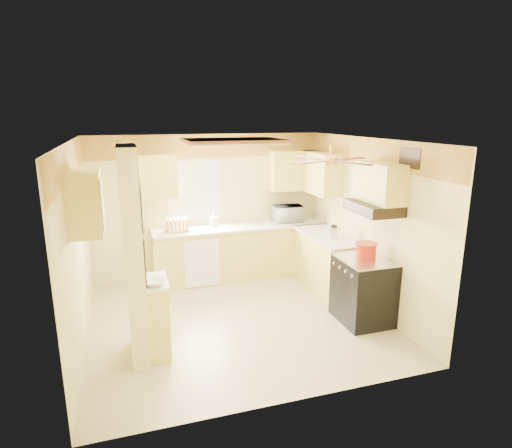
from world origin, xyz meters
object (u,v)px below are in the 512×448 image
object	(u,v)px
stove	(363,290)
microwave	(288,214)
kettle	(334,232)
bowl	(155,282)
dutch_oven	(366,250)

from	to	relation	value
stove	microwave	xyz separation A→B (m)	(-0.27, 2.18, 0.62)
microwave	kettle	bearing A→B (deg)	105.69
microwave	kettle	size ratio (longest dim) A/B	2.40
bowl	kettle	bearing A→B (deg)	20.99
microwave	dutch_oven	xyz separation A→B (m)	(0.32, -2.11, -0.07)
dutch_oven	kettle	size ratio (longest dim) A/B	1.36
bowl	dutch_oven	bearing A→B (deg)	4.31
microwave	dutch_oven	world-z (taller)	microwave
kettle	microwave	bearing A→B (deg)	102.45
bowl	stove	bearing A→B (deg)	2.97
bowl	dutch_oven	world-z (taller)	dutch_oven
stove	bowl	distance (m)	2.86
stove	kettle	world-z (taller)	kettle
dutch_oven	kettle	world-z (taller)	kettle
bowl	dutch_oven	xyz separation A→B (m)	(2.85, 0.22, 0.05)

